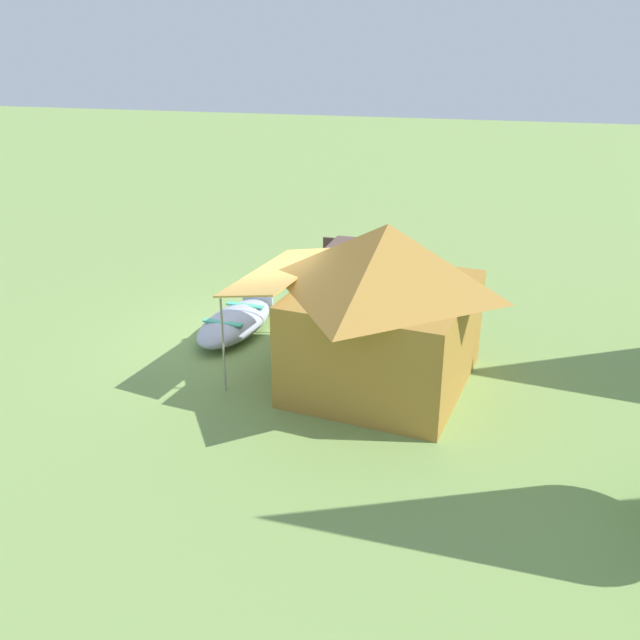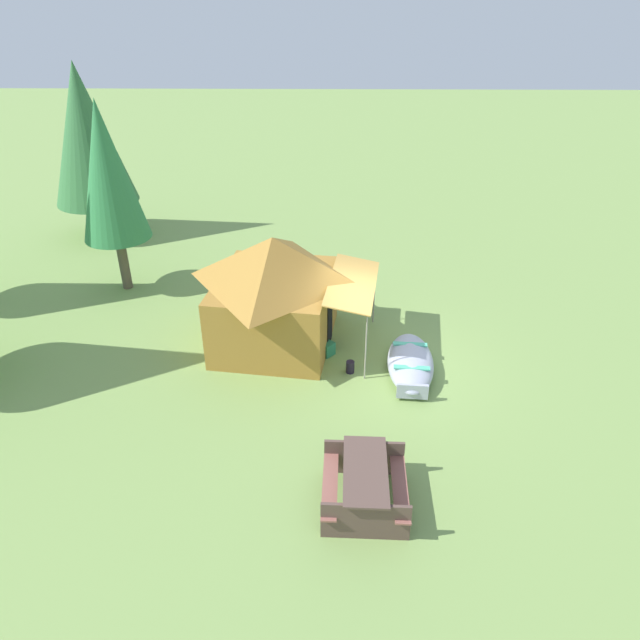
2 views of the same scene
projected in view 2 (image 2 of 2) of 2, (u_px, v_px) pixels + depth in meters
The scene contains 8 objects.
ground_plane at pixel (379, 363), 14.03m from camera, with size 80.00×80.00×0.00m, color #7D9E51.
beached_rowboat at pixel (410, 363), 13.60m from camera, with size 2.52×1.24×0.47m.
canvas_cabin_tent at pixel (275, 289), 14.17m from camera, with size 3.69×4.26×2.79m.
picnic_table at pixel (365, 483), 10.04m from camera, with size 1.71×1.50×0.79m.
cooler_box at pixel (323, 347), 14.34m from camera, with size 0.56×0.31×0.33m, color #2C8357.
fuel_can at pixel (350, 367), 13.62m from camera, with size 0.20×0.20×0.29m, color black.
pine_tree_back_right at pixel (107, 172), 15.72m from camera, with size 1.85×1.85×5.35m.
pine_tree_far_center at pixel (86, 135), 19.26m from camera, with size 2.73×2.73×5.77m.
Camera 2 is at (-11.63, 1.21, 7.94)m, focal length 33.06 mm.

